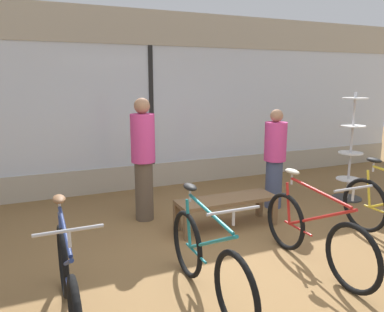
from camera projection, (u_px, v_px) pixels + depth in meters
ground_plane at (249, 268)px, 4.05m from camera, size 24.00×24.00×0.00m
shop_back_wall at (151, 100)px, 6.81m from camera, size 12.00×0.08×3.20m
bicycle_far_left at (68, 283)px, 3.04m from camera, size 0.46×1.70×1.02m
bicycle_left at (207, 261)px, 3.40m from camera, size 0.46×1.68×1.03m
bicycle_right at (314, 234)px, 4.01m from camera, size 0.46×1.71×1.03m
accessory_rack at (350, 157)px, 6.26m from camera, size 0.48×0.48×1.81m
display_bench at (226, 203)px, 5.11m from camera, size 1.40×0.44×0.42m
customer_near_rack at (275, 157)px, 5.84m from camera, size 0.45×0.45×1.56m
customer_by_window at (143, 157)px, 5.29m from camera, size 0.39×0.39×1.76m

